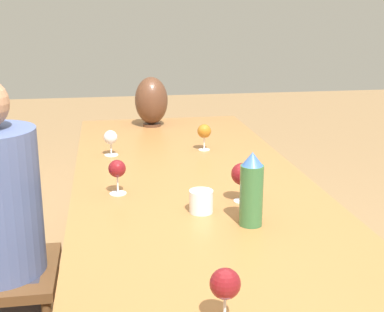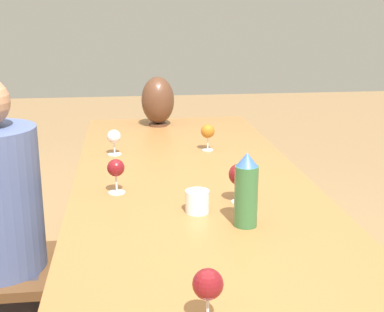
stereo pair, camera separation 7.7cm
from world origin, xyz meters
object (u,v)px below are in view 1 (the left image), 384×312
at_px(wine_glass_3, 117,170).
at_px(wine_glass_2, 111,138).
at_px(wine_glass_5, 204,132).
at_px(water_bottle, 251,190).
at_px(wine_glass_4, 225,285).
at_px(vase, 151,101).
at_px(wine_glass_6, 242,175).
at_px(water_tumbler, 201,201).

bearing_deg(wine_glass_3, wine_glass_2, 1.57).
distance_m(wine_glass_2, wine_glass_5, 0.46).
bearing_deg(water_bottle, wine_glass_4, 158.83).
bearing_deg(vase, wine_glass_3, 168.60).
relative_size(wine_glass_3, wine_glass_6, 0.92).
bearing_deg(wine_glass_4, water_bottle, -21.17).
bearing_deg(wine_glass_2, water_tumbler, -159.57).
bearing_deg(wine_glass_4, wine_glass_3, 13.09).
distance_m(water_tumbler, wine_glass_2, 0.84).
relative_size(water_bottle, wine_glass_3, 1.84).
distance_m(wine_glass_4, wine_glass_5, 1.50).
xyz_separation_m(water_bottle, vase, (1.53, 0.18, 0.03)).
bearing_deg(wine_glass_3, wine_glass_4, -166.91).
xyz_separation_m(water_tumbler, wine_glass_2, (0.79, 0.29, 0.04)).
distance_m(water_tumbler, wine_glass_5, 0.83).
xyz_separation_m(water_bottle, wine_glass_4, (-0.54, 0.21, -0.02)).
bearing_deg(wine_glass_4, water_tumbler, -5.80).
distance_m(wine_glass_2, wine_glass_6, 0.84).
relative_size(water_tumbler, wine_glass_2, 0.68).
relative_size(vase, wine_glass_3, 2.18).
xyz_separation_m(vase, wine_glass_2, (-0.61, 0.25, -0.07)).
distance_m(water_bottle, wine_glass_2, 1.02).
height_order(water_bottle, wine_glass_4, water_bottle).
height_order(wine_glass_4, wine_glass_5, wine_glass_4).
distance_m(water_bottle, wine_glass_6, 0.22).
relative_size(wine_glass_2, wine_glass_4, 0.90).
bearing_deg(water_tumbler, wine_glass_5, -11.32).
bearing_deg(water_tumbler, water_bottle, -133.72).
height_order(wine_glass_3, wine_glass_5, wine_glass_3).
relative_size(water_bottle, water_tumbler, 2.98).
xyz_separation_m(vase, wine_glass_6, (-1.32, -0.21, -0.05)).
distance_m(wine_glass_4, wine_glass_6, 0.79).
height_order(water_bottle, water_tumbler, water_bottle).
xyz_separation_m(water_tumbler, wine_glass_3, (0.24, 0.28, 0.06)).
height_order(wine_glass_4, wine_glass_6, wine_glass_6).
bearing_deg(water_tumbler, vase, 1.78).
distance_m(water_bottle, wine_glass_3, 0.56).
xyz_separation_m(wine_glass_2, wine_glass_3, (-0.55, -0.02, 0.01)).
bearing_deg(water_tumbler, wine_glass_2, 20.43).
bearing_deg(wine_glass_6, wine_glass_3, 70.69).
relative_size(vase, wine_glass_4, 2.17).
distance_m(water_tumbler, vase, 1.41).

